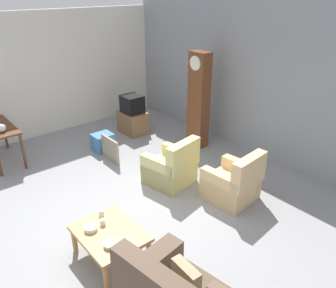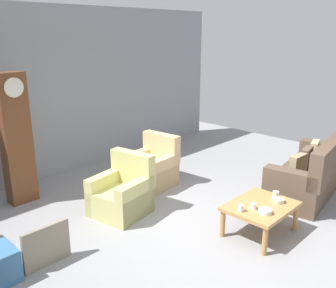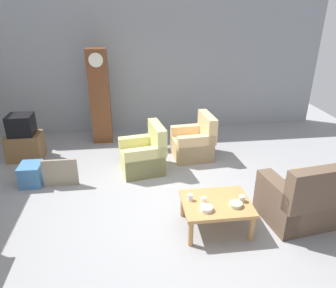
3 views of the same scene
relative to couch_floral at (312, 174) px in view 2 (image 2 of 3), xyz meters
The scene contains 13 objects.
ground_plane 2.44m from the couch_floral, 168.39° to the left, with size 10.40×10.40×0.00m, color gray.
garage_door_wall 4.88m from the couch_floral, 120.10° to the left, with size 8.40×0.16×3.20m, color gray.
couch_floral is the anchor object (origin of this frame).
armchair_olive_near 3.29m from the couch_floral, 147.09° to the left, with size 0.91×0.88×0.92m.
armchair_olive_far 2.81m from the couch_floral, 126.79° to the left, with size 0.85×0.83×0.92m.
coffee_table_wood 1.84m from the couch_floral, behind, with size 0.96×0.76×0.44m.
grandfather_clock 4.98m from the couch_floral, 137.63° to the left, with size 0.44×0.30×2.13m.
framed_picture_leaning 4.48m from the couch_floral, 162.01° to the left, with size 0.60×0.05×0.51m, color gray.
cup_white_porcelain 2.03m from the couch_floral, behind, with size 0.07×0.07×0.08m, color white.
cup_blue_rimmed 2.20m from the couch_floral, behind, with size 0.07×0.07×0.09m, color silver.
cup_cream_tall 1.48m from the couch_floral, behind, with size 0.09×0.09×0.09m, color beige.
bowl_white_stacked 2.04m from the couch_floral, behind, with size 0.18×0.18×0.06m, color white.
bowl_shallow_green 1.61m from the couch_floral, behind, with size 0.18×0.18×0.05m, color #B2C69E.
Camera 2 is at (-3.70, -2.86, 2.72)m, focal length 39.81 mm.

